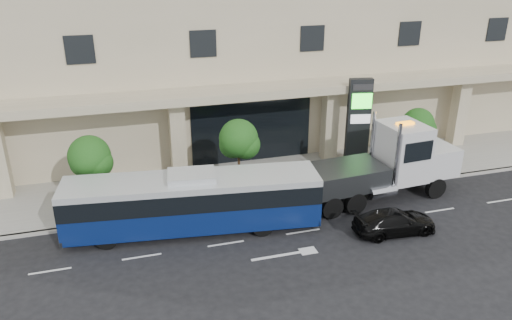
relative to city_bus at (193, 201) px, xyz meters
The scene contains 10 objects.
ground 5.49m from the city_bus, ahead, with size 120.00×120.00×0.00m, color black.
sidewalk 7.24m from the city_bus, 42.19° to the left, with size 120.00×6.00×0.15m, color gray.
curb 5.74m from the city_bus, 18.47° to the left, with size 120.00×0.30×0.15m, color gray.
tree_left 5.98m from the city_bus, 144.79° to the left, with size 2.27×2.20×4.22m.
tree_mid 4.95m from the city_bus, 45.65° to the left, with size 2.28×2.20×4.38m.
tree_right 15.21m from the city_bus, 12.75° to the left, with size 2.10×2.00×4.04m.
city_bus is the anchor object (origin of this frame).
tow_truck 11.14m from the city_bus, ahead, with size 10.62×3.27×4.82m.
black_sedan 10.14m from the city_bus, 17.76° to the right, with size 1.72×4.22×1.23m, color black.
signage_pylon 12.50m from the city_bus, 23.10° to the left, with size 1.51×0.80×5.78m.
Camera 1 is at (-8.40, -21.78, 13.11)m, focal length 35.00 mm.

